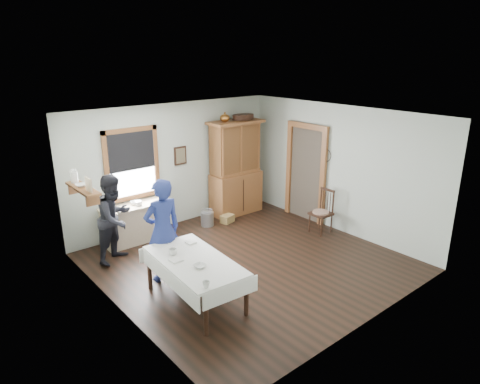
# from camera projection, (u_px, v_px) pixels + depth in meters

# --- Properties ---
(room) EXTENTS (5.01, 5.01, 2.70)m
(room) POSITION_uv_depth(u_px,v_px,m) (249.00, 193.00, 7.52)
(room) COLOR black
(room) RESTS_ON ground
(window) EXTENTS (1.18, 0.07, 1.48)m
(window) POSITION_uv_depth(u_px,v_px,m) (132.00, 160.00, 8.62)
(window) COLOR white
(window) RESTS_ON room
(doorway) EXTENTS (0.09, 1.14, 2.22)m
(doorway) POSITION_uv_depth(u_px,v_px,m) (306.00, 170.00, 9.70)
(doorway) COLOR #4B4136
(doorway) RESTS_ON room
(wall_shelf) EXTENTS (0.24, 1.00, 0.44)m
(wall_shelf) POSITION_uv_depth(u_px,v_px,m) (82.00, 187.00, 7.13)
(wall_shelf) COLOR #9C6130
(wall_shelf) RESTS_ON room
(framed_picture) EXTENTS (0.30, 0.04, 0.40)m
(framed_picture) POSITION_uv_depth(u_px,v_px,m) (181.00, 156.00, 9.34)
(framed_picture) COLOR #321B11
(framed_picture) RESTS_ON room
(rug_beater) EXTENTS (0.01, 0.27, 0.27)m
(rug_beater) POSITION_uv_depth(u_px,v_px,m) (326.00, 150.00, 9.12)
(rug_beater) COLOR black
(rug_beater) RESTS_ON room
(work_counter) EXTENTS (1.37, 0.54, 0.78)m
(work_counter) POSITION_uv_depth(u_px,v_px,m) (136.00, 223.00, 8.71)
(work_counter) COLOR #C3AE88
(work_counter) RESTS_ON room
(china_hutch) EXTENTS (1.31, 0.64, 2.22)m
(china_hutch) POSITION_uv_depth(u_px,v_px,m) (236.00, 168.00, 10.05)
(china_hutch) COLOR #9C6130
(china_hutch) RESTS_ON room
(dining_table) EXTENTS (1.08, 1.87, 0.72)m
(dining_table) POSITION_uv_depth(u_px,v_px,m) (195.00, 281.00, 6.58)
(dining_table) COLOR white
(dining_table) RESTS_ON room
(spindle_chair) EXTENTS (0.44, 0.44, 0.96)m
(spindle_chair) POSITION_uv_depth(u_px,v_px,m) (321.00, 212.00, 9.08)
(spindle_chair) COLOR #321B11
(spindle_chair) RESTS_ON room
(pail) EXTENTS (0.30, 0.30, 0.31)m
(pail) POSITION_uv_depth(u_px,v_px,m) (207.00, 219.00, 9.57)
(pail) COLOR #9DA0A5
(pail) RESTS_ON room
(wicker_basket) EXTENTS (0.34, 0.28, 0.18)m
(wicker_basket) POSITION_uv_depth(u_px,v_px,m) (227.00, 219.00, 9.75)
(wicker_basket) COLOR olive
(wicker_basket) RESTS_ON room
(woman_blue) EXTENTS (0.62, 0.43, 1.65)m
(woman_blue) POSITION_uv_depth(u_px,v_px,m) (163.00, 234.00, 7.12)
(woman_blue) COLOR navy
(woman_blue) RESTS_ON room
(figure_dark) EXTENTS (0.93, 0.86, 1.53)m
(figure_dark) POSITION_uv_depth(u_px,v_px,m) (115.00, 221.00, 7.81)
(figure_dark) COLOR black
(figure_dark) RESTS_ON room
(table_cup_a) EXTENTS (0.13, 0.13, 0.10)m
(table_cup_a) POSITION_uv_depth(u_px,v_px,m) (173.00, 252.00, 6.61)
(table_cup_a) COLOR silver
(table_cup_a) RESTS_ON dining_table
(table_cup_b) EXTENTS (0.10, 0.10, 0.09)m
(table_cup_b) POSITION_uv_depth(u_px,v_px,m) (206.00, 284.00, 5.69)
(table_cup_b) COLOR silver
(table_cup_b) RESTS_ON dining_table
(table_bowl) EXTENTS (0.23, 0.23, 0.05)m
(table_bowl) POSITION_uv_depth(u_px,v_px,m) (200.00, 266.00, 6.22)
(table_bowl) COLOR silver
(table_bowl) RESTS_ON dining_table
(counter_book) EXTENTS (0.20, 0.26, 0.02)m
(counter_book) POSITION_uv_depth(u_px,v_px,m) (116.00, 211.00, 8.24)
(counter_book) COLOR brown
(counter_book) RESTS_ON work_counter
(counter_bowl) EXTENTS (0.27, 0.27, 0.07)m
(counter_bowl) POSITION_uv_depth(u_px,v_px,m) (136.00, 203.00, 8.63)
(counter_bowl) COLOR silver
(counter_bowl) RESTS_ON work_counter
(shelf_bowl) EXTENTS (0.22, 0.22, 0.05)m
(shelf_bowl) POSITION_uv_depth(u_px,v_px,m) (81.00, 185.00, 7.13)
(shelf_bowl) COLOR silver
(shelf_bowl) RESTS_ON wall_shelf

